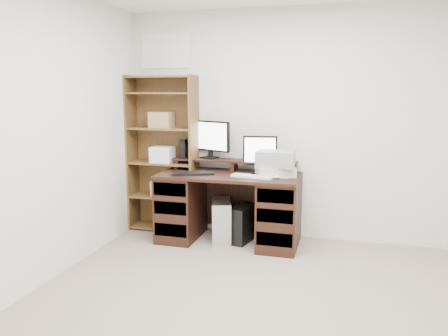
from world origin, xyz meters
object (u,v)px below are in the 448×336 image
at_px(desk, 229,206).
at_px(monitor_small, 260,153).
at_px(tower_black, 243,224).
at_px(tower_silver, 221,220).
at_px(bookshelf, 163,153).
at_px(monitor_wide, 210,137).
at_px(printer, 275,171).

relative_size(desk, monitor_small, 3.74).
bearing_deg(monitor_small, tower_black, -153.42).
relative_size(tower_silver, bookshelf, 0.25).
xyz_separation_m(monitor_small, tower_black, (-0.15, -0.11, -0.77)).
bearing_deg(tower_silver, monitor_wide, 110.17).
distance_m(desk, tower_black, 0.24).
bearing_deg(tower_silver, printer, -16.03).
xyz_separation_m(monitor_small, bookshelf, (-1.15, 0.07, -0.05)).
relative_size(tower_silver, tower_black, 1.06).
distance_m(desk, bookshelf, 1.02).
xyz_separation_m(monitor_small, tower_silver, (-0.40, -0.14, -0.74)).
bearing_deg(tower_black, printer, 10.11).
distance_m(tower_silver, bookshelf, 1.05).
distance_m(tower_black, bookshelf, 1.24).
distance_m(monitor_small, bookshelf, 1.16).
xyz_separation_m(printer, bookshelf, (-1.34, 0.20, 0.12)).
relative_size(desk, printer, 3.92).
bearing_deg(desk, bookshelf, 165.94).
bearing_deg(printer, bookshelf, 150.84).
relative_size(printer, bookshelf, 0.21).
bearing_deg(bookshelf, printer, -8.31).
height_order(monitor_wide, printer, monitor_wide).
height_order(monitor_wide, bookshelf, bookshelf).
bearing_deg(printer, monitor_wide, 141.74).
height_order(printer, tower_silver, printer).
height_order(desk, printer, printer).
bearing_deg(bookshelf, tower_silver, -15.42).
distance_m(monitor_small, tower_silver, 0.85).
xyz_separation_m(monitor_wide, bookshelf, (-0.56, -0.05, -0.19)).
relative_size(monitor_wide, monitor_small, 1.25).
distance_m(monitor_wide, monitor_small, 0.62).
bearing_deg(printer, tower_black, 156.09).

